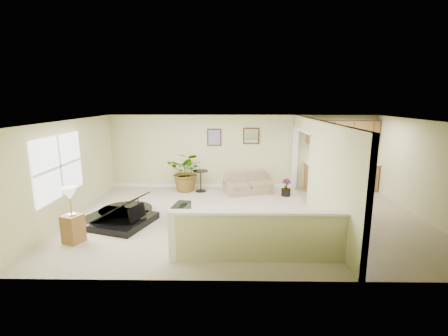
{
  "coord_description": "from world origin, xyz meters",
  "views": [
    {
      "loc": [
        -0.43,
        -7.97,
        3.0
      ],
      "look_at": [
        -0.58,
        0.4,
        1.23
      ],
      "focal_mm": 26.0,
      "sensor_mm": 36.0,
      "label": 1
    }
  ],
  "objects_px": {
    "piano_bench": "(181,213)",
    "loveseat": "(248,183)",
    "small_plant": "(286,189)",
    "lamp_stand": "(72,219)",
    "accent_table": "(201,178)",
    "piano": "(116,197)",
    "palm_plant": "(187,172)"
  },
  "relations": [
    {
      "from": "piano_bench",
      "to": "loveseat",
      "type": "relative_size",
      "value": 0.39
    },
    {
      "from": "loveseat",
      "to": "small_plant",
      "type": "height_order",
      "value": "loveseat"
    },
    {
      "from": "small_plant",
      "to": "lamp_stand",
      "type": "height_order",
      "value": "lamp_stand"
    },
    {
      "from": "piano_bench",
      "to": "accent_table",
      "type": "relative_size",
      "value": 0.93
    },
    {
      "from": "accent_table",
      "to": "lamp_stand",
      "type": "xyz_separation_m",
      "value": [
        -2.38,
        -3.97,
        0.06
      ]
    },
    {
      "from": "piano_bench",
      "to": "small_plant",
      "type": "distance_m",
      "value": 3.74
    },
    {
      "from": "loveseat",
      "to": "lamp_stand",
      "type": "xyz_separation_m",
      "value": [
        -3.94,
        -3.89,
        0.2
      ]
    },
    {
      "from": "small_plant",
      "to": "lamp_stand",
      "type": "bearing_deg",
      "value": -145.65
    },
    {
      "from": "lamp_stand",
      "to": "piano_bench",
      "type": "bearing_deg",
      "value": 31.0
    },
    {
      "from": "loveseat",
      "to": "accent_table",
      "type": "distance_m",
      "value": 1.57
    },
    {
      "from": "piano",
      "to": "accent_table",
      "type": "distance_m",
      "value": 3.33
    },
    {
      "from": "loveseat",
      "to": "small_plant",
      "type": "bearing_deg",
      "value": -35.29
    },
    {
      "from": "piano",
      "to": "small_plant",
      "type": "relative_size",
      "value": 4.01
    },
    {
      "from": "piano",
      "to": "piano_bench",
      "type": "relative_size",
      "value": 3.36
    },
    {
      "from": "palm_plant",
      "to": "loveseat",
      "type": "bearing_deg",
      "value": -4.24
    },
    {
      "from": "loveseat",
      "to": "small_plant",
      "type": "distance_m",
      "value": 1.25
    },
    {
      "from": "accent_table",
      "to": "small_plant",
      "type": "relative_size",
      "value": 1.29
    },
    {
      "from": "piano",
      "to": "piano_bench",
      "type": "xyz_separation_m",
      "value": [
        1.61,
        0.06,
        -0.42
      ]
    },
    {
      "from": "piano_bench",
      "to": "loveseat",
      "type": "bearing_deg",
      "value": 55.16
    },
    {
      "from": "palm_plant",
      "to": "small_plant",
      "type": "height_order",
      "value": "palm_plant"
    },
    {
      "from": "lamp_stand",
      "to": "palm_plant",
      "type": "bearing_deg",
      "value": 64.64
    },
    {
      "from": "accent_table",
      "to": "piano",
      "type": "bearing_deg",
      "value": -124.19
    },
    {
      "from": "palm_plant",
      "to": "piano_bench",
      "type": "bearing_deg",
      "value": -85.64
    },
    {
      "from": "lamp_stand",
      "to": "piano",
      "type": "bearing_deg",
      "value": 67.16
    },
    {
      "from": "lamp_stand",
      "to": "small_plant",
      "type": "bearing_deg",
      "value": 34.35
    },
    {
      "from": "loveseat",
      "to": "accent_table",
      "type": "xyz_separation_m",
      "value": [
        -1.56,
        0.08,
        0.14
      ]
    },
    {
      "from": "piano_bench",
      "to": "accent_table",
      "type": "height_order",
      "value": "accent_table"
    },
    {
      "from": "accent_table",
      "to": "palm_plant",
      "type": "distance_m",
      "value": 0.51
    },
    {
      "from": "piano",
      "to": "small_plant",
      "type": "distance_m",
      "value": 5.17
    },
    {
      "from": "palm_plant",
      "to": "lamp_stand",
      "type": "height_order",
      "value": "palm_plant"
    },
    {
      "from": "accent_table",
      "to": "small_plant",
      "type": "height_order",
      "value": "accent_table"
    },
    {
      "from": "small_plant",
      "to": "palm_plant",
      "type": "bearing_deg",
      "value": 170.58
    }
  ]
}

